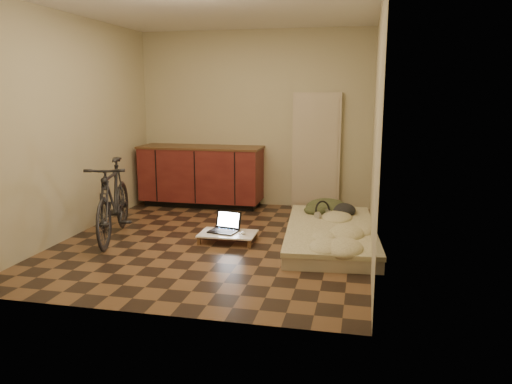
% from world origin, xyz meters
% --- Properties ---
extents(room_shell, '(3.50, 4.00, 2.60)m').
position_xyz_m(room_shell, '(0.00, 0.00, 1.30)').
color(room_shell, brown).
rests_on(room_shell, ground).
extents(cabinets, '(1.84, 0.62, 0.91)m').
position_xyz_m(cabinets, '(-0.75, 1.70, 0.47)').
color(cabinets, black).
rests_on(cabinets, ground).
extents(appliance_panel, '(0.70, 0.10, 1.70)m').
position_xyz_m(appliance_panel, '(0.95, 1.94, 0.85)').
color(appliance_panel, beige).
rests_on(appliance_panel, ground).
extents(bicycle, '(0.88, 1.66, 1.03)m').
position_xyz_m(bicycle, '(-1.20, -0.18, 0.52)').
color(bicycle, black).
rests_on(bicycle, ground).
extents(futon, '(1.17, 2.17, 0.18)m').
position_xyz_m(futon, '(1.30, 0.25, 0.09)').
color(futon, '#BBAE95').
rests_on(futon, ground).
extents(clothing_pile, '(0.62, 0.53, 0.23)m').
position_xyz_m(clothing_pile, '(1.25, 1.00, 0.30)').
color(clothing_pile, '#394025').
rests_on(clothing_pile, futon).
extents(headphones, '(0.36, 0.36, 0.18)m').
position_xyz_m(headphones, '(1.16, 0.70, 0.27)').
color(headphones, black).
rests_on(headphones, futon).
extents(lap_desk, '(0.65, 0.43, 0.11)m').
position_xyz_m(lap_desk, '(0.14, -0.02, 0.09)').
color(lap_desk, brown).
rests_on(lap_desk, ground).
extents(laptop, '(0.37, 0.34, 0.22)m').
position_xyz_m(laptop, '(0.09, 0.05, 0.16)').
color(laptop, black).
rests_on(laptop, lap_desk).
extents(mouse, '(0.07, 0.10, 0.03)m').
position_xyz_m(mouse, '(0.32, -0.03, 0.12)').
color(mouse, white).
rests_on(mouse, lap_desk).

